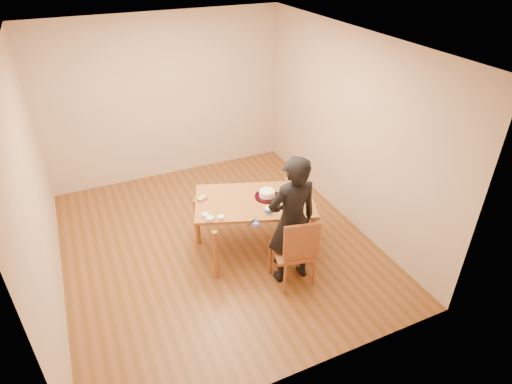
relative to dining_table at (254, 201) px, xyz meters
name	(u,v)px	position (x,y,z in m)	size (l,w,h in m)	color
room_shell	(202,145)	(-0.46, 0.61, 0.62)	(4.00, 4.50, 2.70)	brown
dining_table	(254,201)	(0.00, 0.00, 0.00)	(1.52, 0.90, 0.04)	brown
dining_chair	(292,250)	(0.15, -0.78, -0.28)	(0.46, 0.46, 0.04)	brown
cake_plate	(267,196)	(0.18, -0.01, 0.03)	(0.32, 0.32, 0.02)	#AB0B30
cake	(267,194)	(0.18, -0.01, 0.08)	(0.21, 0.21, 0.07)	white
frosting_dome	(267,190)	(0.18, -0.01, 0.12)	(0.20, 0.20, 0.03)	white
frosting_tub	(268,210)	(0.04, -0.34, 0.06)	(0.08, 0.08, 0.07)	white
frosting_lid	(256,224)	(-0.20, -0.49, 0.02)	(0.09, 0.09, 0.01)	#1928A6
frosting_dollop	(256,223)	(-0.20, -0.49, 0.04)	(0.04, 0.04, 0.02)	white
ramekin_green	(221,218)	(-0.54, -0.22, 0.04)	(0.08, 0.08, 0.04)	white
ramekin_yellow	(205,215)	(-0.69, -0.09, 0.04)	(0.08, 0.08, 0.04)	white
ramekin_multi	(210,219)	(-0.67, -0.19, 0.04)	(0.09, 0.09, 0.04)	white
candy_box_pink	(203,199)	(-0.60, 0.28, 0.03)	(0.14, 0.07, 0.02)	#F138A0
candy_box_green	(202,198)	(-0.61, 0.29, 0.05)	(0.13, 0.07, 0.02)	green
spatula	(251,223)	(-0.24, -0.44, 0.02)	(0.15, 0.01, 0.01)	black
person	(292,221)	(0.15, -0.73, 0.11)	(0.62, 0.40, 1.69)	black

